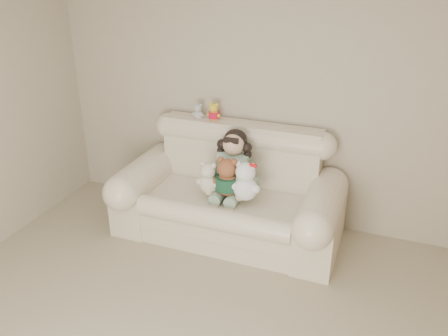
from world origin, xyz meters
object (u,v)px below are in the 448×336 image
sofa (228,187)px  cream_teddy (208,175)px  seated_child (234,162)px  brown_teddy (227,173)px  white_cat (246,177)px

sofa → cream_teddy: (-0.14, -0.14, 0.16)m
sofa → seated_child: (0.03, 0.08, 0.22)m
brown_teddy → seated_child: bearing=95.7°
brown_teddy → white_cat: size_ratio=0.99×
sofa → brown_teddy: (0.04, -0.12, 0.20)m
sofa → white_cat: bearing=-33.5°
sofa → white_cat: sofa is taller
seated_child → white_cat: seated_child is taller
white_cat → cream_teddy: white_cat is taller
cream_teddy → seated_child: bearing=53.7°
white_cat → seated_child: bearing=118.8°
seated_child → white_cat: (0.19, -0.23, -0.02)m
seated_child → brown_teddy: (0.01, -0.20, -0.02)m
sofa → brown_teddy: bearing=-71.8°
seated_child → cream_teddy: seated_child is taller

